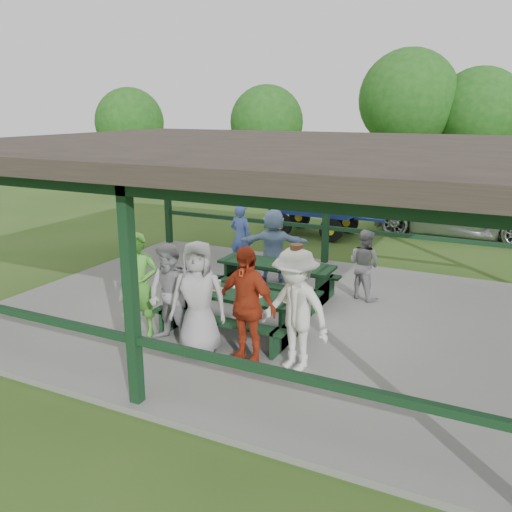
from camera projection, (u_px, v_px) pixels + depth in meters
The scene contains 20 objects.
ground at pixel (260, 315), 10.62m from camera, with size 90.00×90.00×0.00m, color #2F5119.
concrete_slab at pixel (260, 312), 10.61m from camera, with size 10.00×8.00×0.10m, color slate.
pavilion_structure at pixel (260, 151), 9.78m from camera, with size 10.60×8.60×3.24m.
picnic_table_near at pixel (233, 307), 9.41m from camera, with size 2.46×1.39×0.75m.
picnic_table_far at pixel (276, 276), 11.17m from camera, with size 2.38×1.39×0.75m.
table_setting at pixel (229, 289), 9.39m from camera, with size 2.21×0.45×0.10m.
contestant_green at pixel (139, 285), 9.25m from camera, with size 0.66×0.43×1.80m, color #4B9A30.
contestant_grey_left at pixel (170, 295), 8.88m from camera, with size 0.83×0.65×1.71m, color #979799.
contestant_grey_mid at pixel (198, 298), 8.52m from camera, with size 0.90×0.59×1.85m, color #9A9A9D.
contestant_red at pixel (246, 305), 8.20m from camera, with size 1.09×0.45×1.86m, color #A52F16.
contestant_white_fedora at pixel (295, 309), 8.00m from camera, with size 1.36×1.00×1.94m.
spectator_lblue at pixel (273, 245), 12.16m from camera, with size 1.56×0.50×1.68m, color #7D9BC2.
spectator_blue at pixel (241, 237), 13.09m from camera, with size 0.59×0.38×1.61m, color #3F57A5.
spectator_grey at pixel (364, 264), 11.08m from camera, with size 0.71×0.55×1.46m, color gray.
pickup_truck at pixel (464, 211), 17.07m from camera, with size 2.53×5.48×1.52m, color silver.
farm_trailer at pixel (315, 215), 17.18m from camera, with size 3.63×1.71×1.27m.
tree_far_left at pixel (267, 123), 23.19m from camera, with size 3.13×3.13×4.88m.
tree_left at pixel (408, 99), 22.04m from camera, with size 4.01×4.01×6.27m.
tree_mid at pixel (479, 112), 21.66m from camera, with size 3.54×3.54×5.52m.
tree_edge_left at pixel (130, 123), 24.55m from camera, with size 3.08×3.08×4.82m.
Camera 1 is at (4.32, -8.95, 3.93)m, focal length 38.00 mm.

